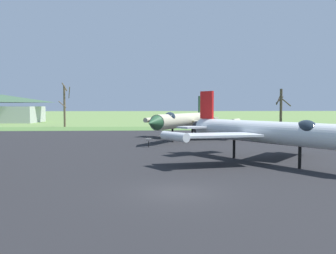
% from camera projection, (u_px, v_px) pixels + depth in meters
% --- Properties ---
extents(ground_plane, '(600.00, 600.00, 0.00)m').
position_uv_depth(ground_plane, '(176.00, 193.00, 18.49)').
color(ground_plane, '#607F42').
extents(asphalt_apron, '(109.32, 58.13, 0.05)m').
position_uv_depth(asphalt_apron, '(161.00, 151.00, 35.87)').
color(asphalt_apron, black).
rests_on(asphalt_apron, ground).
extents(grass_verge_strip, '(169.32, 12.00, 0.06)m').
position_uv_depth(grass_verge_strip, '(153.00, 129.00, 70.81)').
color(grass_verge_strip, '#4B6F36').
rests_on(grass_verge_strip, ground).
extents(jet_fighter_rear_center, '(12.49, 16.45, 5.61)m').
position_uv_depth(jet_fighter_rear_center, '(182.00, 120.00, 46.49)').
color(jet_fighter_rear_center, '#B7B293').
rests_on(jet_fighter_rear_center, ground).
extents(info_placard_rear_center, '(0.59, 0.36, 1.00)m').
position_uv_depth(info_placard_rear_center, '(149.00, 142.00, 38.35)').
color(info_placard_rear_center, black).
rests_on(info_placard_rear_center, ground).
extents(jet_fighter_rear_right, '(13.66, 15.54, 5.52)m').
position_uv_depth(jet_fighter_rear_right, '(267.00, 132.00, 27.54)').
color(jet_fighter_rear_right, silver).
rests_on(jet_fighter_rear_right, ground).
extents(bare_tree_far_left, '(2.40, 2.41, 8.90)m').
position_uv_depth(bare_tree_far_left, '(65.00, 105.00, 76.33)').
color(bare_tree_far_left, brown).
rests_on(bare_tree_far_left, ground).
extents(bare_tree_left_of_center, '(2.99, 3.01, 7.80)m').
position_uv_depth(bare_tree_left_of_center, '(281.00, 107.00, 78.56)').
color(bare_tree_left_of_center, '#42382D').
rests_on(bare_tree_left_of_center, ground).
extents(visitor_building, '(20.16, 14.05, 7.20)m').
position_uv_depth(visitor_building, '(2.00, 109.00, 97.94)').
color(visitor_building, beige).
rests_on(visitor_building, ground).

